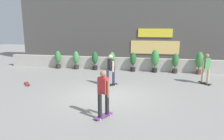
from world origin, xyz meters
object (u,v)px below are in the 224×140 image
object	(u,v)px
skater_by_wall_right	(206,67)
skateboard_near_camera	(27,84)
skater_far_left	(103,92)
potted_plant_6	(175,62)
potted_plant_7	(199,61)
potted_plant_2	(95,60)
potted_plant_4	(133,61)
potted_plant_0	(58,58)
potted_plant_3	(112,60)
potted_plant_1	(76,59)
skater_mid_plaza	(111,69)
potted_plant_5	(155,59)

from	to	relation	value
skater_by_wall_right	skateboard_near_camera	bearing A→B (deg)	-167.82
skater_far_left	potted_plant_6	bearing A→B (deg)	68.63
potted_plant_7	skater_far_left	xyz separation A→B (m)	(-4.63, -7.91, 0.07)
potted_plant_6	potted_plant_2	bearing A→B (deg)	180.00
potted_plant_4	potted_plant_7	distance (m)	4.40
potted_plant_0	potted_plant_3	bearing A→B (deg)	0.00
potted_plant_1	skater_far_left	xyz separation A→B (m)	(4.00, -7.91, 0.19)
potted_plant_6	skater_far_left	distance (m)	8.50
potted_plant_3	potted_plant_4	distance (m)	1.52
potted_plant_4	skater_mid_plaza	xyz separation A→B (m)	(-0.80, -3.91, 0.18)
potted_plant_3	potted_plant_7	xyz separation A→B (m)	(5.92, -0.00, 0.11)
potted_plant_0	potted_plant_1	distance (m)	1.45
potted_plant_2	potted_plant_0	bearing A→B (deg)	-180.00
skater_by_wall_right	potted_plant_7	bearing A→B (deg)	86.75
potted_plant_5	potted_plant_6	world-z (taller)	potted_plant_5
potted_plant_1	potted_plant_7	distance (m)	8.64
potted_plant_6	skater_mid_plaza	xyz separation A→B (m)	(-3.67, -3.91, 0.17)
potted_plant_7	skater_mid_plaza	size ratio (longest dim) A/B	0.88
potted_plant_1	potted_plant_2	xyz separation A→B (m)	(1.45, 0.00, 0.00)
potted_plant_3	potted_plant_5	world-z (taller)	potted_plant_5
potted_plant_7	skateboard_near_camera	bearing A→B (deg)	-154.63
potted_plant_5	potted_plant_4	bearing A→B (deg)	-180.00
potted_plant_3	potted_plant_4	xyz separation A→B (m)	(1.52, -0.00, 0.01)
potted_plant_1	potted_plant_7	xyz separation A→B (m)	(8.63, -0.00, 0.12)
potted_plant_0	potted_plant_2	world-z (taller)	potted_plant_0
potted_plant_0	potted_plant_4	size ratio (longest dim) A/B	0.99
potted_plant_6	skater_far_left	xyz separation A→B (m)	(-3.10, -7.91, 0.17)
potted_plant_2	potted_plant_7	world-z (taller)	potted_plant_7
potted_plant_2	potted_plant_5	size ratio (longest dim) A/B	0.85
skateboard_near_camera	potted_plant_1	bearing A→B (deg)	76.46
potted_plant_1	potted_plant_6	world-z (taller)	potted_plant_6
potted_plant_5	potted_plant_0	bearing A→B (deg)	180.00
potted_plant_6	skater_by_wall_right	distance (m)	2.91
skater_by_wall_right	skater_far_left	world-z (taller)	same
skater_by_wall_right	skater_mid_plaza	size ratio (longest dim) A/B	1.00
skater_by_wall_right	skater_far_left	size ratio (longest dim) A/B	1.00
potted_plant_2	potted_plant_4	size ratio (longest dim) A/B	0.98
potted_plant_3	skateboard_near_camera	bearing A→B (deg)	-129.65
potted_plant_3	potted_plant_5	size ratio (longest dim) A/B	0.85
potted_plant_6	skater_by_wall_right	bearing A→B (deg)	-61.42
potted_plant_5	potted_plant_7	world-z (taller)	potted_plant_5
potted_plant_2	skater_by_wall_right	world-z (taller)	skater_by_wall_right
skater_far_left	skateboard_near_camera	size ratio (longest dim) A/B	2.32
potted_plant_2	skateboard_near_camera	distance (m)	5.33
skater_mid_plaza	skater_far_left	world-z (taller)	same
skateboard_near_camera	skater_by_wall_right	bearing A→B (deg)	12.18
potted_plant_0	skater_by_wall_right	world-z (taller)	skater_by_wall_right
potted_plant_1	skater_by_wall_right	xyz separation A→B (m)	(8.49, -2.55, 0.19)
skater_by_wall_right	skateboard_near_camera	size ratio (longest dim) A/B	2.32
potted_plant_1	skater_by_wall_right	distance (m)	8.87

